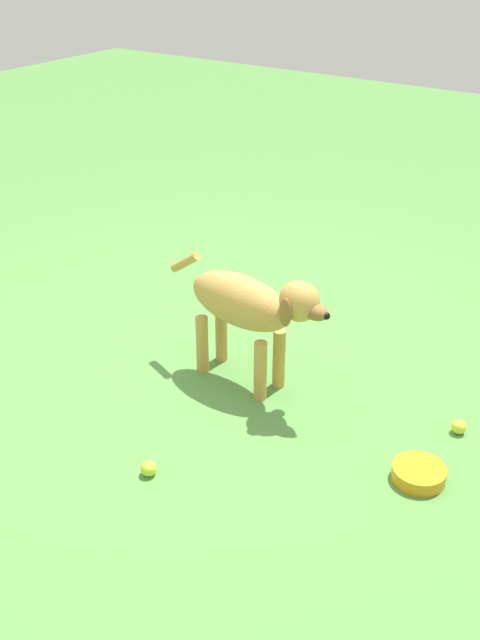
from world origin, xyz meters
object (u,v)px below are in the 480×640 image
Objects in this scene: tennis_ball_0 at (459,427)px; tennis_ball_1 at (149,468)px; dog at (249,306)px; water_bowl at (419,474)px.

tennis_ball_0 and tennis_ball_1 have the same top height.
tennis_ball_0 is (-1.00, -0.19, -0.39)m from dog.
tennis_ball_1 reaches higher than water_bowl.
dog reaches higher than tennis_ball_1.
tennis_ball_0 is 0.39m from water_bowl.
tennis_ball_1 is at bearing -80.91° from dog.
tennis_ball_1 is 0.30× the size of water_bowl.
tennis_ball_1 is 1.10m from water_bowl.
dog is at bearing -86.95° from tennis_ball_1.
water_bowl is (0.03, 0.39, -0.00)m from tennis_ball_0.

